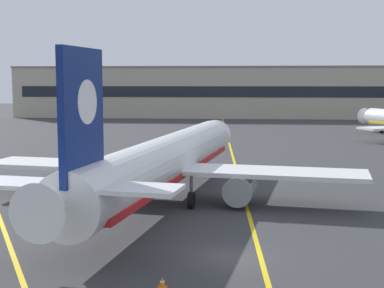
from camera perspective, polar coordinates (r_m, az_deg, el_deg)
name	(u,v)px	position (r m, az deg, el deg)	size (l,w,h in m)	color
ground_plane	(232,257)	(31.91, 4.19, -11.55)	(400.00, 400.00, 0.00)	#353538
taxiway_centreline	(237,171)	(61.14, 4.63, -2.77)	(0.30, 180.00, 0.01)	yellow
taxiway_lead_in_stripe	(8,240)	(36.75, -18.47, -9.42)	(0.30, 60.00, 0.01)	yellow
airliner_foreground	(166,161)	(45.10, -2.72, -1.78)	(32.36, 41.41, 11.65)	white
safety_cone_by_nose_gear	(201,168)	(61.17, 0.88, -2.50)	(0.44, 0.44, 0.55)	orange
safety_cone_by_tail	(162,283)	(27.41, -3.08, -14.08)	(0.44, 0.44, 0.55)	orange
terminal_building	(269,92)	(148.51, 7.97, 5.32)	(136.26, 12.40, 13.60)	#B2A893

